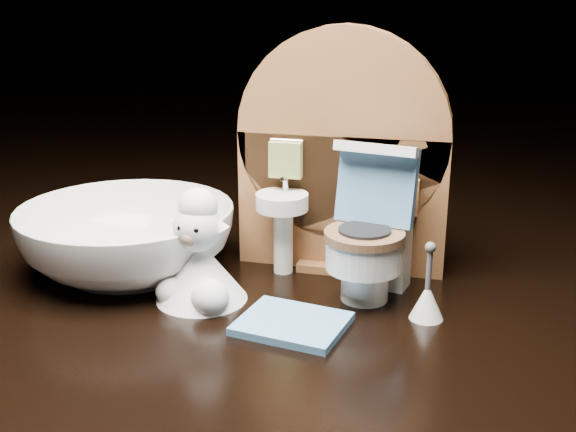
{
  "coord_description": "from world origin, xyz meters",
  "views": [
    {
      "loc": [
        0.07,
        -0.36,
        0.18
      ],
      "look_at": [
        -0.02,
        0.02,
        0.05
      ],
      "focal_mm": 45.0,
      "sensor_mm": 36.0,
      "label": 1
    }
  ],
  "objects": [
    {
      "name": "backdrop_panel",
      "position": [
        -0.0,
        0.06,
        0.07
      ],
      "size": [
        0.13,
        0.05,
        0.15
      ],
      "color": "brown",
      "rests_on": "ground"
    },
    {
      "name": "plush_lamb",
      "position": [
        -0.07,
        -0.01,
        0.02
      ],
      "size": [
        0.05,
        0.05,
        0.07
      ],
      "rotation": [
        0.0,
        0.0,
        -0.1
      ],
      "color": "white",
      "rests_on": "ground"
    },
    {
      "name": "toy_toilet",
      "position": [
        0.02,
        0.03,
        0.03
      ],
      "size": [
        0.05,
        0.06,
        0.09
      ],
      "rotation": [
        0.0,
        0.0,
        -0.19
      ],
      "color": "white",
      "rests_on": "ground"
    },
    {
      "name": "ceramic_bowl",
      "position": [
        -0.13,
        0.02,
        0.02
      ],
      "size": [
        0.17,
        0.17,
        0.04
      ],
      "primitive_type": "imported",
      "rotation": [
        0.0,
        0.0,
        -0.34
      ],
      "color": "white",
      "rests_on": "ground"
    },
    {
      "name": "bath_mat",
      "position": [
        -0.01,
        -0.03,
        0.0
      ],
      "size": [
        0.06,
        0.05,
        0.0
      ],
      "primitive_type": "cube",
      "rotation": [
        0.0,
        0.0,
        -0.17
      ],
      "color": "#568FBD",
      "rests_on": "ground"
    },
    {
      "name": "toilet_brush",
      "position": [
        0.06,
        0.0,
        0.01
      ],
      "size": [
        0.02,
        0.02,
        0.04
      ],
      "color": "white",
      "rests_on": "ground"
    }
  ]
}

